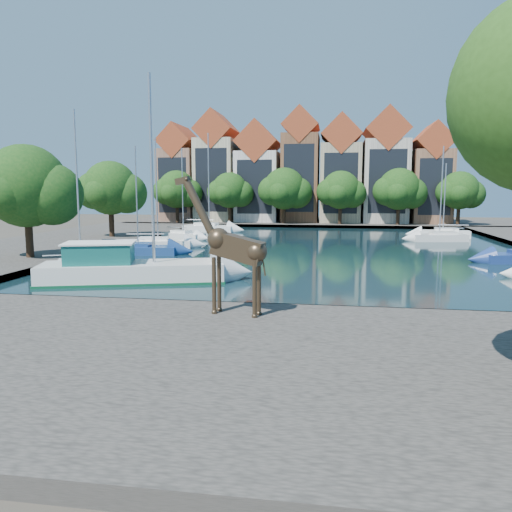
{
  "coord_description": "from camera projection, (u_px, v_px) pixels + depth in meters",
  "views": [
    {
      "loc": [
        1.03,
        -21.45,
        5.54
      ],
      "look_at": [
        -2.34,
        0.31,
        2.54
      ],
      "focal_mm": 35.0,
      "sensor_mm": 36.0,
      "label": 1
    }
  ],
  "objects": [
    {
      "name": "left_quay",
      "position": [
        66.0,
        242.0,
        49.16
      ],
      "size": [
        14.0,
        52.0,
        0.5
      ],
      "primitive_type": "cube",
      "color": "#4C4842",
      "rests_on": "ground"
    },
    {
      "name": "sailboat_left_c",
      "position": [
        158.0,
        242.0,
        46.25
      ],
      "size": [
        6.43,
        3.26,
        9.95
      ],
      "color": "white",
      "rests_on": "water_basin"
    },
    {
      "name": "motorsailer",
      "position": [
        127.0,
        267.0,
        29.18
      ],
      "size": [
        10.95,
        5.9,
        11.9
      ],
      "color": "silver",
      "rests_on": "water_basin"
    },
    {
      "name": "sailboat_left_d",
      "position": [
        183.0,
        234.0,
        54.06
      ],
      "size": [
        5.15,
        3.58,
        9.69
      ],
      "color": "white",
      "rests_on": "water_basin"
    },
    {
      "name": "far_tree_far_west",
      "position": [
        178.0,
        191.0,
        73.97
      ],
      "size": [
        7.28,
        5.6,
        7.68
      ],
      "color": "#332114",
      "rests_on": "far_quay"
    },
    {
      "name": "far_tree_west",
      "position": [
        230.0,
        191.0,
        72.78
      ],
      "size": [
        6.76,
        5.2,
        7.36
      ],
      "color": "#332114",
      "rests_on": "far_quay"
    },
    {
      "name": "far_tree_far_east",
      "position": [
        460.0,
        192.0,
        67.93
      ],
      "size": [
        6.76,
        5.2,
        7.36
      ],
      "color": "#332114",
      "rests_on": "far_quay"
    },
    {
      "name": "townhouse_center",
      "position": [
        301.0,
        170.0,
        76.21
      ],
      "size": [
        5.44,
        9.18,
        16.93
      ],
      "color": "brown",
      "rests_on": "far_quay"
    },
    {
      "name": "townhouse_west_mid",
      "position": [
        218.0,
        171.0,
        78.2
      ],
      "size": [
        5.94,
        9.18,
        16.79
      ],
      "color": "#BDB492",
      "rests_on": "far_quay"
    },
    {
      "name": "townhouse_west_end",
      "position": [
        181.0,
        177.0,
        79.23
      ],
      "size": [
        5.44,
        9.18,
        14.93
      ],
      "color": "#8F644E",
      "rests_on": "far_quay"
    },
    {
      "name": "near_quay",
      "position": [
        295.0,
        365.0,
        15.02
      ],
      "size": [
        50.0,
        14.0,
        0.5
      ],
      "primitive_type": "cube",
      "color": "#4C4842",
      "rests_on": "ground"
    },
    {
      "name": "far_tree_mid_west",
      "position": [
        285.0,
        190.0,
        71.54
      ],
      "size": [
        7.8,
        6.0,
        8.0
      ],
      "color": "#332114",
      "rests_on": "far_quay"
    },
    {
      "name": "ground",
      "position": [
        307.0,
        315.0,
        21.91
      ],
      "size": [
        160.0,
        160.0,
        0.0
      ],
      "primitive_type": "plane",
      "color": "#38332B",
      "rests_on": "ground"
    },
    {
      "name": "townhouse_east_inner",
      "position": [
        340.0,
        174.0,
        75.39
      ],
      "size": [
        5.94,
        9.18,
        15.79
      ],
      "color": "tan",
      "rests_on": "far_quay"
    },
    {
      "name": "side_tree_left_near",
      "position": [
        28.0,
        189.0,
        36.08
      ],
      "size": [
        7.8,
        6.0,
        8.2
      ],
      "color": "#332114",
      "rests_on": "left_quay"
    },
    {
      "name": "sailboat_left_a",
      "position": [
        81.0,
        265.0,
        32.17
      ],
      "size": [
        5.15,
        3.56,
        10.33
      ],
      "color": "silver",
      "rests_on": "water_basin"
    },
    {
      "name": "sailboat_left_b",
      "position": [
        138.0,
        248.0,
        41.58
      ],
      "size": [
        6.66,
        3.13,
        8.89
      ],
      "color": "navy",
      "rests_on": "water_basin"
    },
    {
      "name": "water_basin",
      "position": [
        321.0,
        249.0,
        45.41
      ],
      "size": [
        38.0,
        50.0,
        0.08
      ],
      "primitive_type": "cube",
      "color": "black",
      "rests_on": "ground"
    },
    {
      "name": "side_tree_left_far",
      "position": [
        111.0,
        190.0,
        51.91
      ],
      "size": [
        7.28,
        5.6,
        7.88
      ],
      "color": "#332114",
      "rests_on": "left_quay"
    },
    {
      "name": "sailboat_right_d",
      "position": [
        443.0,
        232.0,
        55.96
      ],
      "size": [
        5.84,
        2.59,
        8.21
      ],
      "color": "white",
      "rests_on": "water_basin"
    },
    {
      "name": "townhouse_west_inner",
      "position": [
        259.0,
        177.0,
        77.34
      ],
      "size": [
        6.43,
        9.18,
        15.15
      ],
      "color": "silver",
      "rests_on": "far_quay"
    },
    {
      "name": "far_tree_mid_east",
      "position": [
        341.0,
        191.0,
        70.35
      ],
      "size": [
        7.02,
        5.4,
        7.52
      ],
      "color": "#332114",
      "rests_on": "far_quay"
    },
    {
      "name": "townhouse_east_mid",
      "position": [
        385.0,
        171.0,
        74.36
      ],
      "size": [
        6.43,
        9.18,
        16.65
      ],
      "color": "beige",
      "rests_on": "far_quay"
    },
    {
      "name": "sailboat_right_c",
      "position": [
        439.0,
        236.0,
        51.82
      ],
      "size": [
        5.7,
        2.75,
        9.72
      ],
      "color": "silver",
      "rests_on": "water_basin"
    },
    {
      "name": "sailboat_left_e",
      "position": [
        209.0,
        227.0,
        63.2
      ],
      "size": [
        6.69,
        3.02,
        12.26
      ],
      "color": "white",
      "rests_on": "water_basin"
    },
    {
      "name": "far_tree_east",
      "position": [
        400.0,
        190.0,
        69.12
      ],
      "size": [
        7.54,
        5.8,
        7.84
      ],
      "color": "#332114",
      "rests_on": "far_quay"
    },
    {
      "name": "giraffe_statue",
      "position": [
        230.0,
        247.0,
        19.87
      ],
      "size": [
        3.85,
        1.21,
        5.53
      ],
      "color": "#3E2F1F",
      "rests_on": "near_quay"
    },
    {
      "name": "townhouse_east_end",
      "position": [
        430.0,
        178.0,
        73.51
      ],
      "size": [
        5.44,
        9.18,
        14.43
      ],
      "color": "brown",
      "rests_on": "far_quay"
    },
    {
      "name": "far_quay",
      "position": [
        326.0,
        223.0,
        76.71
      ],
      "size": [
        60.0,
        16.0,
        0.5
      ],
      "primitive_type": "cube",
      "color": "#4C4842",
      "rests_on": "ground"
    }
  ]
}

